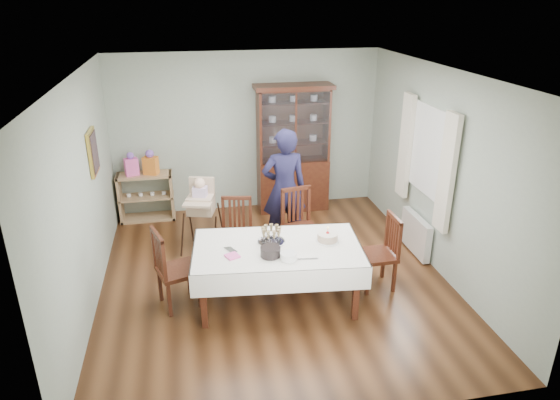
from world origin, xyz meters
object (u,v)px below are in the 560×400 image
object	(u,v)px
chair_far_right	(301,240)
birthday_cake	(327,237)
woman	(284,189)
champagne_tray	(271,238)
chair_end_right	(377,266)
gift_bag_pink	(131,165)
china_cabinet	(293,147)
gift_bag_orange	(151,163)
high_chair	(202,222)
dining_table	(277,274)
chair_far_left	(237,247)
chair_end_left	(177,283)
sideboard	(146,197)

from	to	relation	value
chair_far_right	birthday_cake	bearing A→B (deg)	-95.31
woman	champagne_tray	world-z (taller)	woman
chair_end_right	gift_bag_pink	bearing A→B (deg)	-131.18
chair_end_right	gift_bag_pink	size ratio (longest dim) A/B	2.52
china_cabinet	gift_bag_orange	distance (m)	2.38
china_cabinet	high_chair	bearing A→B (deg)	-143.03
dining_table	birthday_cake	size ratio (longest dim) A/B	7.34
chair_far_left	chair_end_right	size ratio (longest dim) A/B	0.99
dining_table	china_cabinet	world-z (taller)	china_cabinet
dining_table	chair_end_left	distance (m)	1.22
woman	gift_bag_orange	world-z (taller)	woman
china_cabinet	gift_bag_pink	xyz separation A→B (m)	(-2.68, 0.00, -0.15)
gift_bag_pink	chair_end_left	bearing A→B (deg)	-75.81
dining_table	chair_end_right	world-z (taller)	chair_end_right
champagne_tray	woman	bearing A→B (deg)	72.30
china_cabinet	birthday_cake	xyz separation A→B (m)	(-0.18, -2.79, -0.31)
high_chair	champagne_tray	size ratio (longest dim) A/B	3.35
chair_far_right	gift_bag_pink	distance (m)	3.09
champagne_tray	birthday_cake	bearing A→B (deg)	-8.27
chair_far_right	gift_bag_orange	bearing A→B (deg)	127.57
chair_far_left	woman	distance (m)	1.11
dining_table	china_cabinet	bearing A→B (deg)	74.04
high_chair	gift_bag_orange	distance (m)	1.54
chair_end_right	high_chair	world-z (taller)	high_chair
chair_end_right	gift_bag_orange	distance (m)	4.03
chair_far_right	gift_bag_orange	world-z (taller)	gift_bag_orange
chair_far_left	chair_end_right	distance (m)	1.93
chair_end_right	dining_table	bearing A→B (deg)	-86.50
woman	birthday_cake	xyz separation A→B (m)	(0.24, -1.46, -0.09)
high_chair	gift_bag_orange	size ratio (longest dim) A/B	2.71
woman	gift_bag_pink	world-z (taller)	woman
gift_bag_orange	dining_table	bearing A→B (deg)	-60.85
champagne_tray	chair_end_right	bearing A→B (deg)	-0.69
china_cabinet	woman	xyz separation A→B (m)	(-0.42, -1.33, -0.22)
china_cabinet	chair_far_right	distance (m)	2.02
chair_end_right	birthday_cake	world-z (taller)	chair_end_right
dining_table	gift_bag_orange	distance (m)	3.28
china_cabinet	chair_far_left	distance (m)	2.35
woman	gift_bag_orange	xyz separation A→B (m)	(-1.95, 1.33, 0.08)
birthday_cake	gift_bag_orange	bearing A→B (deg)	128.16
woman	chair_far_left	bearing A→B (deg)	31.55
chair_far_right	chair_end_left	xyz separation A→B (m)	(-1.73, -0.81, -0.01)
high_chair	chair_end_right	bearing A→B (deg)	-18.84
chair_far_left	birthday_cake	size ratio (longest dim) A/B	3.38
chair_far_right	china_cabinet	bearing A→B (deg)	70.12
birthday_cake	dining_table	bearing A→B (deg)	-177.81
sideboard	chair_end_right	bearing A→B (deg)	-41.99
gift_bag_pink	gift_bag_orange	size ratio (longest dim) A/B	0.94
dining_table	sideboard	size ratio (longest dim) A/B	2.34
chair_end_left	birthday_cake	world-z (taller)	chair_end_left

